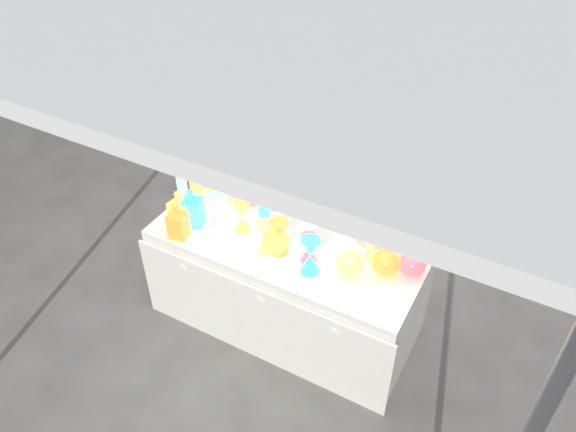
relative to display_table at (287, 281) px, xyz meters
The scene contains 33 objects.
ground 0.37m from the display_table, 90.00° to the left, with size 80.00×80.00×0.00m, color slate.
display_table is the anchor object (origin of this frame).
cardboard_box_closed 2.75m from the display_table, 97.11° to the left, with size 0.59×0.43×0.43m, color #A27049.
cardboard_box_flat 2.66m from the display_table, 87.04° to the left, with size 0.69×0.50×0.06m, color #A27049.
bottle_0 1.03m from the display_table, 169.12° to the left, with size 0.09×0.09×0.35m, color #BC113B, non-canonical shape.
bottle_1 0.72m from the display_table, 141.02° to the left, with size 0.07×0.07×0.29m, color #1A8F2C, non-canonical shape.
bottle_2 0.68m from the display_table, 117.79° to the left, with size 0.08×0.08×0.35m, color #F1A419, non-canonical shape.
bottle_3 0.69m from the display_table, 118.66° to the left, with size 0.09×0.09×0.35m, color #1E1B9E, non-canonical shape.
bottle_4 0.68m from the display_table, 161.11° to the left, with size 0.07×0.07×0.29m, color #14826D, non-canonical shape.
bottle_5 1.00m from the display_table, behind, with size 0.07×0.07×0.32m, color #BA2567, non-canonical shape.
bottle_6 0.93m from the display_table, 164.06° to the left, with size 0.07×0.07×0.28m, color #BC113B, non-canonical shape.
bottle_7 0.57m from the display_table, 168.23° to the left, with size 0.08×0.08×0.32m, color #1A8F2C, non-canonical shape.
decanter_0 0.89m from the display_table, 163.44° to the right, with size 0.12×0.12×0.28m, color #BC113B, non-canonical shape.
decanter_1 0.87m from the display_table, 154.73° to the right, with size 0.11×0.11×0.27m, color #F1A419, non-canonical shape.
decanter_2 0.83m from the display_table, 166.28° to the right, with size 0.12×0.12×0.29m, color #1A8F2C, non-canonical shape.
hourglass_0 0.51m from the display_table, 87.83° to the right, with size 0.12×0.12×0.24m, color #F1A419, non-canonical shape.
hourglass_1 0.53m from the display_table, 26.26° to the right, with size 0.10×0.10×0.20m, color #1E1B9E, non-canonical shape.
hourglass_2 0.52m from the display_table, 115.36° to the right, with size 0.11×0.11×0.23m, color #14826D, non-canonical shape.
hourglass_3 0.70m from the display_table, behind, with size 0.11×0.11×0.23m, color #BA2567, non-canonical shape.
hourglass_4 0.58m from the display_table, behind, with size 0.11×0.11×0.22m, color #BC113B, non-canonical shape.
hourglass_5 0.59m from the display_table, 34.58° to the right, with size 0.12×0.12×0.25m, color #1A8F2C, non-canonical shape.
globe_0 0.46m from the display_table, 98.92° to the right, with size 0.18×0.18×0.15m, color #BC113B, non-canonical shape.
globe_1 0.66m from the display_table, 10.56° to the right, with size 0.17×0.17×0.14m, color #14826D, non-canonical shape.
globe_2 0.80m from the display_table, ahead, with size 0.18×0.18×0.15m, color #F1A419, non-canonical shape.
globe_3 0.92m from the display_table, ahead, with size 0.17×0.17×0.14m, color #1E1B9E, non-canonical shape.
lampshade_0 0.71m from the display_table, 145.94° to the left, with size 0.19×0.19×0.23m, color yellow, non-canonical shape.
lampshade_1 0.75m from the display_table, 31.31° to the left, with size 0.22×0.22×0.26m, color yellow, non-canonical shape.
lampshade_2 0.90m from the display_table, 22.83° to the left, with size 0.22×0.22×0.26m, color #1E1B9E, non-canonical shape.
lampshade_3 0.91m from the display_table, 14.64° to the left, with size 0.23×0.23×0.27m, color #14826D, non-canonical shape.
bottle_8 0.77m from the display_table, 37.96° to the left, with size 0.07×0.07×0.32m, color #1A8F2C, non-canonical shape.
bottle_9 0.86m from the display_table, 27.21° to the left, with size 0.07×0.07×0.31m, color #F1A419, non-canonical shape.
bottle_10 1.02m from the display_table, 15.95° to the left, with size 0.06×0.06×0.25m, color #1E1B9E, non-canonical shape.
bottle_11 0.74m from the display_table, 11.26° to the left, with size 0.06×0.06×0.25m, color #14826D, non-canonical shape.
Camera 1 is at (1.34, -2.42, 3.17)m, focal length 35.00 mm.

